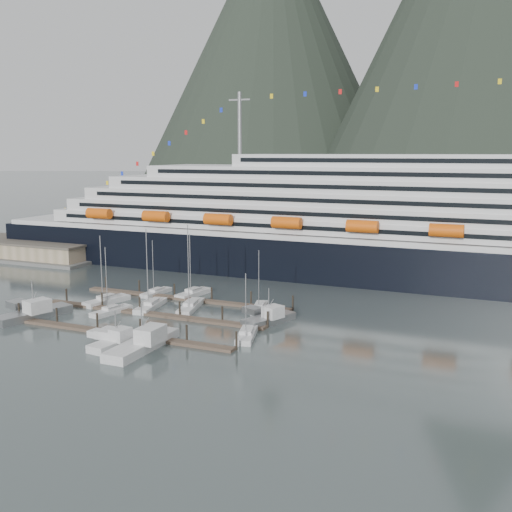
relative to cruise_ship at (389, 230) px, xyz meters
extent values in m
plane|color=#3E4A49|center=(-30.03, -54.94, -12.04)|extent=(1600.00, 1600.00, 0.00)
cone|color=black|center=(-250.03, 545.06, 132.96)|extent=(340.00, 340.00, 340.00)
cube|color=black|center=(-5.03, 0.06, -8.04)|extent=(210.00, 28.00, 12.00)
cube|color=silver|center=(-5.03, 0.06, -1.54)|extent=(205.80, 27.44, 1.50)
cube|color=silver|center=(-0.03, 0.06, 1.06)|extent=(185.00, 26.00, 3.20)
cube|color=black|center=(-0.03, -12.99, 1.22)|extent=(175.75, 0.20, 1.00)
cube|color=silver|center=(1.97, 0.06, 4.26)|extent=(180.00, 25.00, 3.20)
cube|color=black|center=(1.97, -12.49, 4.42)|extent=(171.00, 0.20, 1.00)
cube|color=silver|center=(3.97, 0.06, 7.46)|extent=(172.00, 24.00, 3.20)
cube|color=black|center=(3.97, -11.99, 7.62)|extent=(163.40, 0.20, 1.00)
cube|color=silver|center=(5.97, 0.06, 10.66)|extent=(160.00, 23.00, 3.20)
cube|color=black|center=(5.97, -11.49, 10.82)|extent=(152.00, 0.20, 1.00)
cube|color=silver|center=(7.97, 0.06, 13.76)|extent=(140.00, 22.00, 3.00)
cube|color=black|center=(7.97, -10.99, 13.91)|extent=(133.00, 0.20, 1.00)
cube|color=silver|center=(9.97, 0.06, 16.76)|extent=(95.00, 20.00, 3.00)
cube|color=black|center=(9.97, -9.99, 16.91)|extent=(90.25, 0.20, 1.00)
cylinder|color=gray|center=(-40.03, 0.06, 26.26)|extent=(1.00, 1.00, 16.00)
cylinder|color=#F05A0C|center=(-75.03, -14.94, 2.46)|extent=(7.00, 2.80, 2.80)
cylinder|color=#F05A0C|center=(-57.03, -14.94, 2.46)|extent=(7.00, 2.80, 2.80)
cylinder|color=#F05A0C|center=(-39.03, -14.94, 2.46)|extent=(7.00, 2.80, 2.80)
cylinder|color=#F05A0C|center=(-21.03, -14.94, 2.46)|extent=(7.00, 2.80, 2.80)
cylinder|color=#F05A0C|center=(-3.03, -14.94, 2.46)|extent=(7.00, 2.80, 2.80)
cylinder|color=#F05A0C|center=(14.97, -14.94, 2.46)|extent=(7.00, 2.80, 2.80)
cube|color=#595956|center=(-102.03, -12.94, -11.74)|extent=(46.00, 20.00, 1.20)
cube|color=tan|center=(-102.03, -12.94, -9.54)|extent=(42.00, 16.00, 5.00)
cube|color=#595147|center=(-102.03, -12.94, -6.84)|extent=(43.00, 17.00, 0.60)
cube|color=#4D3C31|center=(-35.03, -64.94, -11.79)|extent=(48.00, 2.00, 0.50)
cylinder|color=black|center=(-56.03, -63.84, -10.64)|extent=(0.36, 0.36, 3.20)
cylinder|color=black|center=(-47.03, -63.84, -10.64)|extent=(0.36, 0.36, 3.20)
cylinder|color=black|center=(-38.03, -63.84, -10.64)|extent=(0.36, 0.36, 3.20)
cylinder|color=black|center=(-29.03, -63.84, -10.64)|extent=(0.36, 0.36, 3.20)
cylinder|color=black|center=(-20.03, -63.84, -10.64)|extent=(0.36, 0.36, 3.20)
cylinder|color=black|center=(-11.03, -63.84, -10.64)|extent=(0.36, 0.36, 3.20)
cube|color=#4D3C31|center=(-35.03, -51.94, -11.79)|extent=(48.00, 2.00, 0.50)
cylinder|color=black|center=(-56.03, -50.84, -10.64)|extent=(0.36, 0.36, 3.20)
cylinder|color=black|center=(-47.03, -50.84, -10.64)|extent=(0.36, 0.36, 3.20)
cylinder|color=black|center=(-38.03, -50.84, -10.64)|extent=(0.36, 0.36, 3.20)
cylinder|color=black|center=(-29.03, -50.84, -10.64)|extent=(0.36, 0.36, 3.20)
cylinder|color=black|center=(-20.03, -50.84, -10.64)|extent=(0.36, 0.36, 3.20)
cylinder|color=black|center=(-11.03, -50.84, -10.64)|extent=(0.36, 0.36, 3.20)
cube|color=#4D3C31|center=(-35.03, -38.94, -11.79)|extent=(48.00, 2.00, 0.50)
cylinder|color=black|center=(-56.03, -37.84, -10.64)|extent=(0.36, 0.36, 3.20)
cylinder|color=black|center=(-47.03, -37.84, -10.64)|extent=(0.36, 0.36, 3.20)
cylinder|color=black|center=(-38.03, -37.84, -10.64)|extent=(0.36, 0.36, 3.20)
cylinder|color=black|center=(-29.03, -37.84, -10.64)|extent=(0.36, 0.36, 3.20)
cylinder|color=black|center=(-20.03, -37.84, -10.64)|extent=(0.36, 0.36, 3.20)
cylinder|color=black|center=(-11.03, -37.84, -10.64)|extent=(0.36, 0.36, 3.20)
cube|color=silver|center=(-48.12, -47.95, -11.79)|extent=(5.33, 10.72, 1.60)
cube|color=silver|center=(-48.12, -47.95, -10.72)|extent=(3.08, 4.05, 0.92)
cylinder|color=gray|center=(-48.36, -48.95, -4.40)|extent=(0.18, 0.18, 13.22)
cube|color=silver|center=(-37.62, -47.72, -11.79)|extent=(4.78, 11.27, 1.53)
cube|color=silver|center=(-37.62, -47.72, -10.78)|extent=(2.84, 4.16, 0.87)
cylinder|color=gray|center=(-37.42, -48.80, -3.48)|extent=(0.17, 0.17, 15.15)
cube|color=silver|center=(-42.45, -53.98, -11.79)|extent=(4.16, 9.33, 1.33)
cube|color=silver|center=(-42.45, -53.98, -10.95)|extent=(2.47, 3.46, 0.76)
cylinder|color=gray|center=(-42.63, -54.86, -5.06)|extent=(0.15, 0.15, 12.24)
cube|color=silver|center=(-30.03, -44.91, -11.79)|extent=(5.41, 11.90, 1.47)
cube|color=silver|center=(-30.03, -44.91, -10.83)|extent=(3.01, 4.44, 0.84)
cylinder|color=gray|center=(-29.76, -46.04, -3.05)|extent=(0.17, 0.17, 16.08)
cube|color=silver|center=(-43.11, -37.12, -11.79)|extent=(2.96, 8.92, 1.23)
cube|color=silver|center=(-43.11, -37.12, -11.03)|extent=(1.99, 3.20, 0.70)
cylinder|color=gray|center=(-43.18, -37.99, -5.57)|extent=(0.14, 0.14, 11.35)
cube|color=silver|center=(-35.00, -34.94, -11.79)|extent=(4.22, 10.01, 1.51)
cube|color=silver|center=(-35.00, -34.94, -10.80)|extent=(2.64, 3.68, 0.86)
cylinder|color=gray|center=(-35.15, -35.90, -4.69)|extent=(0.17, 0.17, 12.76)
cube|color=silver|center=(-17.14, -40.25, -11.79)|extent=(4.61, 9.52, 1.23)
cube|color=silver|center=(-17.14, -40.25, -11.03)|extent=(2.54, 3.58, 0.70)
cylinder|color=gray|center=(-16.90, -41.14, -5.57)|extent=(0.14, 0.14, 11.35)
cube|color=silver|center=(-12.03, -57.72, -11.79)|extent=(5.05, 9.53, 1.42)
cube|color=silver|center=(-12.03, -57.72, -10.87)|extent=(2.83, 3.64, 0.81)
cylinder|color=gray|center=(-11.77, -58.60, -5.96)|extent=(0.16, 0.16, 10.32)
cube|color=gray|center=(-53.86, -62.45, -11.69)|extent=(7.77, 14.98, 2.22)
cube|color=gray|center=(-59.14, -60.96, -10.26)|extent=(4.50, 4.08, 1.33)
cube|color=silver|center=(-52.47, -62.84, -9.49)|extent=(4.17, 5.01, 2.44)
cube|color=black|center=(-52.47, -62.84, -8.60)|extent=(3.88, 4.67, 0.56)
cylinder|color=gray|center=(-53.86, -62.45, -7.60)|extent=(0.18, 0.18, 5.55)
cube|color=silver|center=(-29.55, -69.94, -11.69)|extent=(4.41, 10.35, 1.83)
cube|color=silver|center=(-33.34, -69.51, -10.58)|extent=(3.33, 2.55, 1.10)
cube|color=silver|center=(-28.55, -70.06, -9.94)|extent=(2.88, 3.28, 2.01)
cube|color=black|center=(-28.55, -70.06, -9.21)|extent=(2.68, 3.06, 0.46)
cylinder|color=gray|center=(-29.55, -69.94, -8.39)|extent=(0.15, 0.15, 4.56)
cube|color=silver|center=(-24.80, -69.56, -11.69)|extent=(4.17, 16.00, 2.28)
cube|color=silver|center=(-30.87, -69.58, -10.21)|extent=(3.90, 3.53, 1.37)
cube|color=silver|center=(-23.20, -69.55, -9.41)|extent=(3.22, 4.81, 2.51)
cube|color=black|center=(-23.20, -69.55, -8.50)|extent=(2.99, 4.49, 0.57)
cylinder|color=gray|center=(-24.80, -69.56, -7.47)|extent=(0.18, 0.18, 5.71)
cube|color=gray|center=(-12.03, -47.94, -11.69)|extent=(7.40, 11.54, 2.00)
cube|color=gray|center=(-15.91, -46.40, -10.44)|extent=(4.05, 3.50, 1.20)
cube|color=silver|center=(-11.00, -48.35, -9.74)|extent=(3.82, 4.10, 2.20)
cube|color=black|center=(-11.00, -48.35, -8.94)|extent=(3.55, 3.82, 0.50)
cylinder|color=gray|center=(-12.03, -47.94, -8.04)|extent=(0.16, 0.16, 4.99)
camera|label=1|loc=(27.83, -145.75, 18.71)|focal=42.00mm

